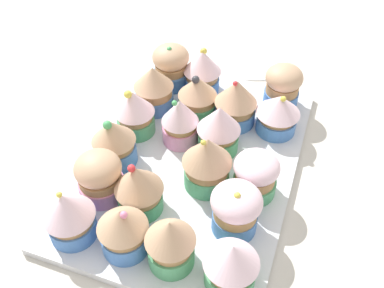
{
  "coord_description": "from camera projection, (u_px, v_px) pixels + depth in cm",
  "views": [
    {
      "loc": [
        -38.82,
        -13.84,
        45.73
      ],
      "look_at": [
        0.0,
        0.0,
        4.2
      ],
      "focal_mm": 40.34,
      "sensor_mm": 36.0,
      "label": 1
    }
  ],
  "objects": [
    {
      "name": "ground_plane",
      "position": [
        192.0,
        172.0,
        0.63
      ],
      "size": [
        180.0,
        180.0,
        3.0
      ],
      "primitive_type": "cube",
      "color": "beige"
    },
    {
      "name": "baking_tray",
      "position": [
        192.0,
        162.0,
        0.61
      ],
      "size": [
        40.64,
        28.24,
        1.2
      ],
      "color": "silver",
      "rests_on": "ground_plane"
    },
    {
      "name": "cupcake_0",
      "position": [
        231.0,
        263.0,
        0.45
      ],
      "size": [
        6.11,
        6.11,
        6.81
      ],
      "color": "#4C9E6B",
      "rests_on": "baking_tray"
    },
    {
      "name": "cupcake_1",
      "position": [
        236.0,
        209.0,
        0.5
      ],
      "size": [
        6.06,
        6.06,
        7.27
      ],
      "color": "#477AC6",
      "rests_on": "baking_tray"
    },
    {
      "name": "cupcake_2",
      "position": [
        256.0,
        175.0,
        0.54
      ],
      "size": [
        5.82,
        5.82,
        6.43
      ],
      "color": "#4C9E6B",
      "rests_on": "baking_tray"
    },
    {
      "name": "cupcake_3",
      "position": [
        278.0,
        113.0,
        0.62
      ],
      "size": [
        6.47,
        6.47,
        6.71
      ],
      "color": "#477AC6",
      "rests_on": "baking_tray"
    },
    {
      "name": "cupcake_4",
      "position": [
        283.0,
        85.0,
        0.67
      ],
      "size": [
        5.76,
        5.76,
        7.07
      ],
      "color": "#477AC6",
      "rests_on": "baking_tray"
    },
    {
      "name": "cupcake_5",
      "position": [
        170.0,
        242.0,
        0.47
      ],
      "size": [
        5.66,
        5.66,
        7.54
      ],
      "color": "#4C9E6B",
      "rests_on": "baking_tray"
    },
    {
      "name": "cupcake_6",
      "position": [
        207.0,
        162.0,
        0.54
      ],
      "size": [
        6.44,
        6.44,
        8.51
      ],
      "color": "#4C9E6B",
      "rests_on": "baking_tray"
    },
    {
      "name": "cupcake_7",
      "position": [
        219.0,
        128.0,
        0.59
      ],
      "size": [
        6.11,
        6.11,
        7.66
      ],
      "color": "#4C9E6B",
      "rests_on": "baking_tray"
    },
    {
      "name": "cupcake_8",
      "position": [
        236.0,
        102.0,
        0.63
      ],
      "size": [
        6.31,
        6.31,
        7.87
      ],
      "color": "#477AC6",
      "rests_on": "baking_tray"
    },
    {
      "name": "cupcake_9",
      "position": [
        123.0,
        229.0,
        0.48
      ],
      "size": [
        5.85,
        5.85,
        7.25
      ],
      "color": "#477AC6",
      "rests_on": "baking_tray"
    },
    {
      "name": "cupcake_10",
      "position": [
        139.0,
        188.0,
        0.52
      ],
      "size": [
        6.07,
        6.07,
        7.63
      ],
      "color": "#4C9E6B",
      "rests_on": "baking_tray"
    },
    {
      "name": "cupcake_11",
      "position": [
        180.0,
        121.0,
        0.61
      ],
      "size": [
        5.31,
        5.31,
        7.68
      ],
      "color": "pink",
      "rests_on": "baking_tray"
    },
    {
      "name": "cupcake_12",
      "position": [
        198.0,
        96.0,
        0.65
      ],
      "size": [
        5.94,
        5.94,
        7.31
      ],
      "color": "#4C9E6B",
      "rests_on": "baking_tray"
    },
    {
      "name": "cupcake_13",
      "position": [
        202.0,
        70.0,
        0.69
      ],
      "size": [
        6.09,
        6.09,
        7.66
      ],
      "color": "#477AC6",
      "rests_on": "baking_tray"
    },
    {
      "name": "cupcake_14",
      "position": [
        69.0,
        214.0,
        0.49
      ],
      "size": [
        6.15,
        6.15,
        7.43
      ],
      "color": "#477AC6",
      "rests_on": "baking_tray"
    },
    {
      "name": "cupcake_15",
      "position": [
        100.0,
        176.0,
        0.54
      ],
      "size": [
        5.92,
        5.92,
        6.8
      ],
      "color": "pink",
      "rests_on": "baking_tray"
    },
    {
      "name": "cupcake_16",
      "position": [
        114.0,
        141.0,
        0.58
      ],
      "size": [
        5.97,
        5.97,
        7.6
      ],
      "color": "#477AC6",
      "rests_on": "baking_tray"
    },
    {
      "name": "cupcake_17",
      "position": [
        135.0,
        111.0,
        0.62
      ],
      "size": [
        5.79,
        5.79,
        7.65
      ],
      "color": "#4C9E6B",
      "rests_on": "baking_tray"
    },
    {
      "name": "cupcake_18",
      "position": [
        154.0,
        88.0,
        0.66
      ],
      "size": [
        6.14,
        6.14,
        7.51
      ],
      "color": "#477AC6",
      "rests_on": "baking_tray"
    },
    {
      "name": "cupcake_19",
      "position": [
        171.0,
        66.0,
        0.7
      ],
      "size": [
        5.95,
        5.95,
        7.59
      ],
      "color": "#477AC6",
      "rests_on": "baking_tray"
    },
    {
      "name": "napkin",
      "position": [
        258.0,
        63.0,
        0.79
      ],
      "size": [
        13.14,
        13.47,
        0.6
      ],
      "primitive_type": "cube",
      "rotation": [
        0.0,
        0.0,
        0.33
      ],
      "color": "white",
      "rests_on": "ground_plane"
    }
  ]
}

